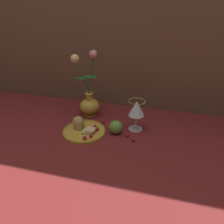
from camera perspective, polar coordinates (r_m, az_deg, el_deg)
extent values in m
plane|color=maroon|center=(1.14, -4.27, -4.38)|extent=(2.40, 2.40, 0.00)
cylinder|color=gold|center=(1.28, -5.73, -0.46)|extent=(0.08, 0.08, 0.01)
ellipsoid|color=gold|center=(1.25, -5.83, 1.56)|extent=(0.11, 0.11, 0.09)
cylinder|color=gold|center=(1.23, -5.95, 3.88)|extent=(0.04, 0.04, 0.05)
torus|color=gold|center=(1.22, -6.00, 4.90)|extent=(0.05, 0.05, 0.01)
cylinder|color=#23662D|center=(1.21, -7.80, 9.22)|extent=(0.08, 0.02, 0.19)
ellipsoid|color=#23662D|center=(1.21, -7.62, 8.79)|extent=(0.08, 0.06, 0.00)
sphere|color=#EFD67A|center=(1.21, -9.66, 13.58)|extent=(0.05, 0.05, 0.05)
cylinder|color=#23662D|center=(1.17, -5.48, 9.68)|extent=(0.04, 0.02, 0.22)
ellipsoid|color=#23662D|center=(1.18, -5.54, 9.18)|extent=(0.08, 0.06, 0.00)
sphere|color=pink|center=(1.13, -4.90, 14.85)|extent=(0.04, 0.04, 0.04)
cylinder|color=gold|center=(1.11, -7.28, -5.13)|extent=(0.22, 0.22, 0.01)
torus|color=gold|center=(1.11, -7.30, -4.78)|extent=(0.21, 0.21, 0.01)
cylinder|color=tan|center=(1.13, -8.72, -3.32)|extent=(0.06, 0.06, 0.03)
sphere|color=tan|center=(1.12, -8.79, -2.55)|extent=(0.06, 0.06, 0.06)
cube|color=#DBBC7A|center=(1.09, -6.46, -5.14)|extent=(0.05, 0.05, 0.01)
cube|color=#DBBC7A|center=(1.08, -5.71, -4.66)|extent=(0.05, 0.05, 0.01)
sphere|color=#AD192D|center=(1.04, -7.14, -6.73)|extent=(0.02, 0.02, 0.02)
sphere|color=#AD192D|center=(1.05, -5.57, -6.30)|extent=(0.02, 0.02, 0.02)
sphere|color=#AD192D|center=(1.08, -4.85, -5.14)|extent=(0.02, 0.02, 0.02)
sphere|color=#AD192D|center=(1.10, -3.90, -4.49)|extent=(0.02, 0.02, 0.02)
sphere|color=#AD192D|center=(1.12, -4.62, -3.80)|extent=(0.02, 0.02, 0.02)
cylinder|color=silver|center=(1.14, 6.13, -4.30)|extent=(0.07, 0.07, 0.00)
cylinder|color=silver|center=(1.12, 6.23, -2.53)|extent=(0.01, 0.01, 0.08)
cone|color=silver|center=(1.08, 6.43, 0.98)|extent=(0.08, 0.08, 0.08)
cone|color=#E5CC66|center=(1.09, 6.40, 0.45)|extent=(0.07, 0.07, 0.05)
torus|color=gold|center=(1.07, 6.54, 2.81)|extent=(0.08, 0.08, 0.00)
sphere|color=#669938|center=(1.08, 0.98, -3.95)|extent=(0.07, 0.07, 0.07)
cylinder|color=#4C3319|center=(1.06, 1.00, -2.11)|extent=(0.00, 0.00, 0.01)
sphere|color=#AD192D|center=(1.18, -2.25, -2.68)|extent=(0.02, 0.02, 0.02)
sphere|color=#AD192D|center=(1.04, 5.61, -7.28)|extent=(0.02, 0.02, 0.02)
sphere|color=#AD192D|center=(1.15, -0.07, -3.62)|extent=(0.02, 0.02, 0.02)
sphere|color=#AD192D|center=(1.07, 4.00, -6.05)|extent=(0.02, 0.02, 0.02)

